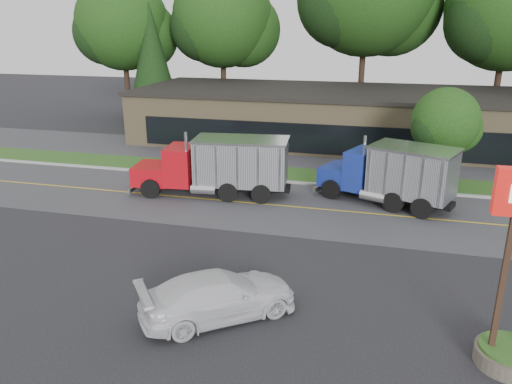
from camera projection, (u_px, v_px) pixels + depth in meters
ground at (201, 280)px, 19.42m from camera, size 140.00×140.00×0.00m
road at (257, 204)px, 27.68m from camera, size 60.00×8.00×0.02m
center_line at (257, 204)px, 27.68m from camera, size 60.00×0.12×0.01m
curb at (274, 182)px, 31.53m from camera, size 60.00×0.30×0.12m
grass_verge at (280, 174)px, 33.18m from camera, size 60.00×3.40×0.03m
far_parking at (293, 156)px, 37.77m from camera, size 60.00×7.00×0.02m
strip_mall at (330, 117)px, 42.16m from camera, size 32.00×12.00×4.00m
tree_far_a at (125, 28)px, 50.67m from camera, size 9.96×9.37×14.21m
tree_far_b at (224, 22)px, 49.96m from camera, size 10.59×9.97×15.11m
tree_far_d at (510, 15)px, 42.72m from camera, size 11.23×10.57×16.01m
evergreen_left at (152, 57)px, 48.69m from camera, size 5.08×5.08×11.55m
tree_verge at (446, 124)px, 29.63m from camera, size 4.21×3.96×6.00m
dump_truck_red at (220, 165)px, 28.59m from camera, size 9.21×3.52×3.36m
dump_truck_blue at (393, 173)px, 27.06m from camera, size 7.69×5.01×3.36m
rally_car at (219, 295)px, 16.85m from camera, size 5.57×5.02×1.56m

